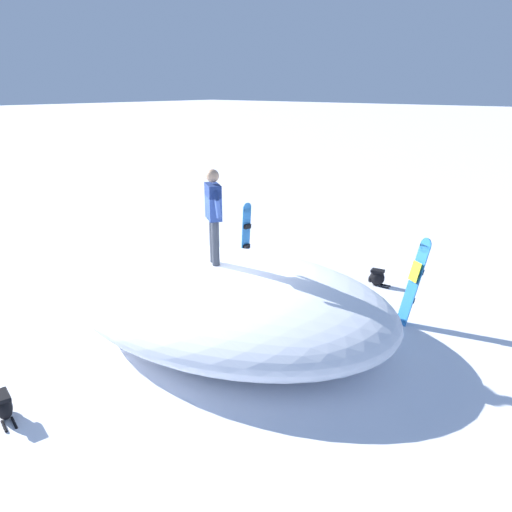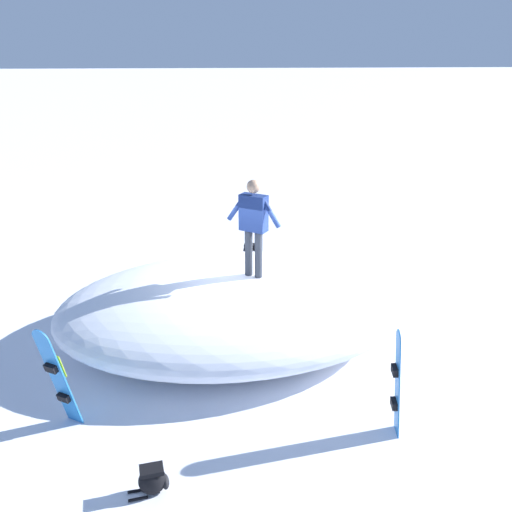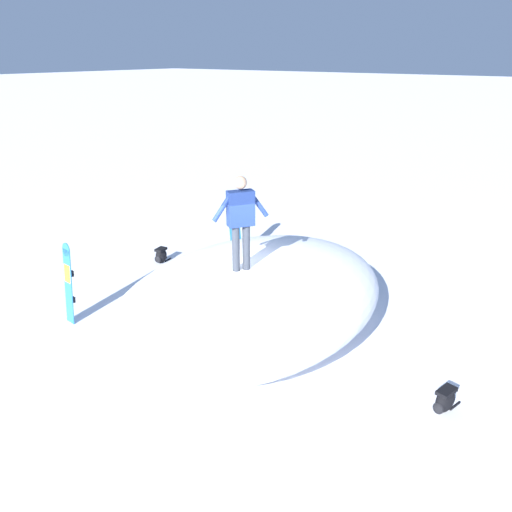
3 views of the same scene
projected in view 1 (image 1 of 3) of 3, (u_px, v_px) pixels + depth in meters
ground at (203, 325)px, 9.43m from camera, size 240.00×240.00×0.00m
snow_mound at (227, 299)px, 9.11m from camera, size 5.29×7.00×1.23m
snowboarder_standing at (213, 210)px, 8.80m from camera, size 0.65×0.93×1.76m
snowboard_primary_upright at (415, 280)px, 9.27m from camera, size 0.51×0.47×1.70m
snowboard_secondary_upright at (246, 233)px, 12.40m from camera, size 0.28×0.19×1.63m
backpack_near at (377, 277)px, 11.27m from camera, size 0.30×0.53×0.39m
backpack_far at (3, 405)px, 6.75m from camera, size 0.30×0.61×0.38m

